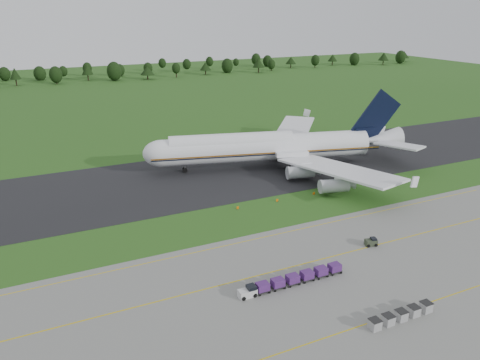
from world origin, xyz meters
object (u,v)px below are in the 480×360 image
baggage_train (291,280)px  edge_markers (296,197)px  utility_cart (371,243)px  aircraft (271,146)px  uld_row (401,315)px

baggage_train → edge_markers: (20.37, 31.45, -0.69)m
utility_cart → edge_markers: utility_cart is taller
aircraft → uld_row: (-16.52, -68.97, -5.19)m
utility_cart → uld_row: size_ratio=0.22×
baggage_train → utility_cart: size_ratio=7.74×
utility_cart → uld_row: (-11.05, -19.71, 0.18)m
uld_row → baggage_train: bearing=123.4°
baggage_train → utility_cart: 21.31m
baggage_train → uld_row: (9.66, -14.67, -0.13)m
utility_cart → edge_markers: size_ratio=0.08×
uld_row → edge_markers: size_ratio=0.36×
aircraft → utility_cart: 49.85m
aircraft → uld_row: bearing=-103.5°
uld_row → aircraft: bearing=76.5°
baggage_train → utility_cart: baggage_train is taller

